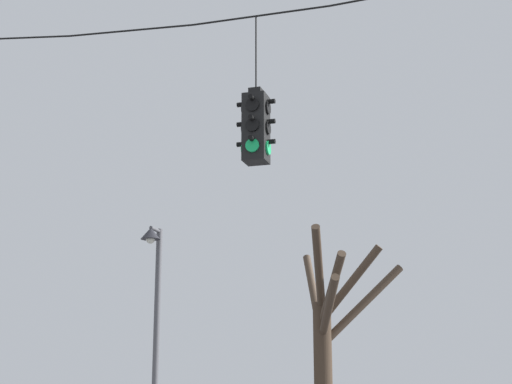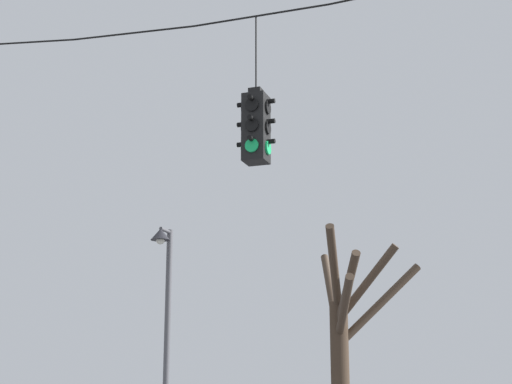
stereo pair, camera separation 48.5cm
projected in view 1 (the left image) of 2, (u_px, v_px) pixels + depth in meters
The scene contains 4 objects.
span_wire at pixel (259, 3), 11.89m from camera, with size 15.10×0.03×0.67m.
traffic_light_near_left_pole at pixel (256, 127), 11.42m from camera, with size 0.58×0.58×2.30m.
street_lamp at pixel (154, 304), 15.04m from camera, with size 0.38×0.67×4.60m.
bare_tree at pixel (328, 336), 19.87m from camera, with size 2.95×3.87×5.36m.
Camera 1 is at (3.07, -10.69, 1.54)m, focal length 55.00 mm.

